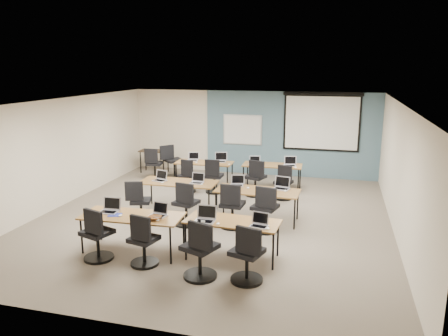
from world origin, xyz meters
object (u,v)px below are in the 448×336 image
(task_chair_1, at_px, (143,244))
(laptop_8, at_px, (193,158))
(training_table_back_right, at_px, (272,166))
(task_chair_9, at_px, (214,179))
(laptop_9, at_px, (220,159))
(task_chair_3, at_px, (247,259))
(task_chair_10, at_px, (256,181))
(spare_chair_b, at_px, (154,166))
(laptop_3, at_px, (259,223))
(laptop_4, at_px, (160,178))
(task_chair_11, at_px, (284,185))
(training_table_front_right, at_px, (232,223))
(laptop_2, at_px, (205,217))
(task_chair_2, at_px, (200,254))
(training_table_back_left, at_px, (204,164))
(laptop_10, at_px, (254,162))
(task_chair_0, at_px, (97,239))
(laptop_7, at_px, (282,186))
(laptop_5, at_px, (197,181))
(spare_chair_a, at_px, (173,164))
(task_chair_4, at_px, (139,205))
(laptop_1, at_px, (159,213))
(projector_screen, at_px, (322,119))
(whiteboard, at_px, (242,130))
(task_chair_7, at_px, (265,213))
(task_chair_5, at_px, (186,207))
(laptop_11, at_px, (290,163))
(laptop_0, at_px, (110,209))
(task_chair_8, at_px, (187,179))
(training_table_mid_right, at_px, (257,192))
(training_table_front_left, at_px, (132,217))
(laptop_6, at_px, (237,183))
(utility_table, at_px, (154,153))
(training_table_mid_left, at_px, (178,183))
(task_chair_6, at_px, (232,209))

(task_chair_1, xyz_separation_m, laptop_8, (-0.93, 5.45, 0.38))
(training_table_back_right, distance_m, task_chair_9, 1.73)
(laptop_9, bearing_deg, task_chair_3, -85.07)
(task_chair_10, bearing_deg, training_table_back_right, 84.67)
(spare_chair_b, bearing_deg, task_chair_10, -21.27)
(laptop_3, relative_size, laptop_4, 0.95)
(task_chair_11, bearing_deg, training_table_front_right, -80.68)
(laptop_2, relative_size, task_chair_2, 0.35)
(training_table_back_left, relative_size, laptop_10, 5.29)
(task_chair_0, bearing_deg, laptop_7, 65.09)
(training_table_back_right, distance_m, laptop_5, 2.84)
(spare_chair_a, bearing_deg, task_chair_4, -127.95)
(laptop_10, bearing_deg, laptop_5, -126.69)
(laptop_1, height_order, task_chair_11, laptop_1)
(projector_screen, distance_m, task_chair_3, 7.47)
(training_table_back_right, bearing_deg, whiteboard, 124.44)
(whiteboard, distance_m, task_chair_10, 2.81)
(task_chair_7, bearing_deg, task_chair_5, -164.98)
(training_table_back_right, distance_m, task_chair_7, 3.35)
(laptop_10, distance_m, laptop_11, 1.01)
(laptop_0, distance_m, laptop_2, 1.94)
(task_chair_8, relative_size, task_chair_9, 0.97)
(task_chair_4, bearing_deg, whiteboard, 58.91)
(training_table_mid_right, xyz_separation_m, task_chair_7, (0.29, -0.64, -0.25))
(task_chair_2, bearing_deg, training_table_front_left, 175.93)
(task_chair_5, xyz_separation_m, task_chair_9, (-0.11, 2.61, -0.02))
(task_chair_5, distance_m, task_chair_9, 2.61)
(training_table_front_left, bearing_deg, task_chair_9, 81.71)
(task_chair_1, relative_size, task_chair_9, 1.00)
(projector_screen, distance_m, laptop_8, 4.15)
(task_chair_7, height_order, task_chair_11, task_chair_7)
(laptop_5, height_order, task_chair_8, laptop_5)
(laptop_9, bearing_deg, laptop_8, 168.69)
(laptop_0, xyz_separation_m, laptop_2, (1.94, -0.01, 0.00))
(laptop_6, relative_size, laptop_11, 0.91)
(task_chair_1, xyz_separation_m, task_chair_2, (1.12, -0.20, 0.03))
(task_chair_2, relative_size, laptop_5, 3.41)
(task_chair_10, relative_size, spare_chair_b, 1.03)
(task_chair_10, bearing_deg, whiteboard, 128.55)
(laptop_1, bearing_deg, utility_table, 123.53)
(training_table_back_right, bearing_deg, task_chair_0, -115.45)
(spare_chair_a, distance_m, spare_chair_b, 0.61)
(training_table_back_left, xyz_separation_m, task_chair_0, (-0.38, -5.32, -0.26))
(laptop_7, bearing_deg, task_chair_3, -79.74)
(laptop_2, distance_m, laptop_6, 2.50)
(training_table_mid_left, bearing_deg, laptop_7, 0.19)
(laptop_5, distance_m, task_chair_7, 2.04)
(laptop_1, relative_size, utility_table, 0.34)
(laptop_5, height_order, laptop_11, laptop_11)
(task_chair_0, xyz_separation_m, task_chair_6, (1.98, 2.23, 0.00))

